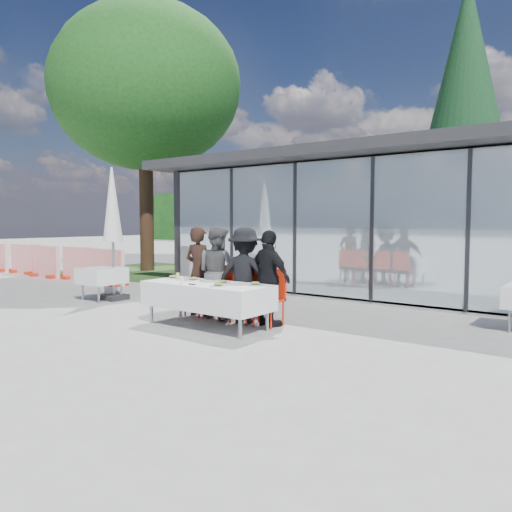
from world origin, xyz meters
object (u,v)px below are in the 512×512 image
Objects in this scene: plate_b at (194,279)px; construction_barriers at (35,262)px; plate_d at (255,284)px; market_umbrella at (112,213)px; plate_c at (223,282)px; diner_chair_d at (272,294)px; folded_eyeglasses at (192,284)px; diner_c at (245,275)px; diner_d at (269,278)px; diner_b at (218,272)px; conifer_tree at (465,103)px; diner_chair_a at (202,287)px; plate_extra at (219,285)px; plate_a at (173,277)px; deciduous_tree at (145,88)px; diner_chair_c at (248,292)px; diner_chair_b at (220,289)px; dining_table at (207,295)px; diner_a at (199,271)px; spare_table_left at (102,276)px; juice_bottle at (178,276)px.

construction_barriers is (-9.69, 2.46, -0.34)m from plate_b.
market_umbrella is at bearing 171.57° from plate_d.
plate_c is 10.66m from construction_barriers.
diner_chair_d reaches higher than folded_eyeglasses.
diner_c is 0.75m from plate_d.
market_umbrella is (-4.49, 0.21, 1.15)m from diner_d.
conifer_tree is at bearing -87.99° from diner_b.
plate_extra is (1.29, -0.98, 0.24)m from diner_chair_a.
plate_a is (-1.72, -0.65, 0.24)m from diner_chair_d.
diner_d is 6.10× the size of plate_extra.
deciduous_tree is at bearing -46.45° from diner_c.
plate_b is (0.43, -0.66, 0.24)m from diner_chair_a.
diner_b is 6.32× the size of plate_extra.
plate_extra is 0.03× the size of deciduous_tree.
diner_b is at bearing -3.58° from market_umbrella.
construction_barriers reaches higher than plate_c.
diner_chair_c is 3.62× the size of plate_d.
market_umbrella is at bearing 178.30° from diner_chair_d.
market_umbrella reaches higher than construction_barriers.
diner_chair_c is 1.39m from plate_a.
market_umbrella is at bearing -14.62° from construction_barriers.
diner_chair_b is at bearing 106.43° from folded_eyeglasses.
dining_table is 0.79m from diner_c.
diner_b is at bearing -9.04° from diner_chair_a.
diner_a is 3.05m from spare_table_left.
diner_chair_c is 0.70m from plate_c.
plate_c is at bearing 60.28° from diner_d.
plate_a is at bearing -97.41° from conifer_tree.
conifer_tree is at bearing 87.94° from plate_c.
plate_c is at bearing 7.50° from juice_bottle.
market_umbrella is at bearing 49.31° from spare_table_left.
diner_chair_c reaches higher than dining_table.
folded_eyeglasses is (0.79, -1.07, 0.22)m from diner_chair_a.
diner_chair_b and diner_chair_c have the same top height.
plate_b is at bearing -95.08° from conifer_tree.
diner_chair_d reaches higher than juice_bottle.
diner_b is (0.47, 0.00, 0.01)m from diner_a.
plate_d is (1.22, -0.47, -0.07)m from diner_b.
market_umbrella is 6.79m from construction_barriers.
plate_b is at bearing -135.94° from diner_chair_c.
plate_c is (-0.01, -0.59, -0.07)m from diner_c.
juice_bottle is at bearing -151.81° from diner_chair_d.
juice_bottle is (-1.46, -0.79, 0.28)m from diner_chair_d.
plate_c is at bearing -90.69° from diner_chair_c.
deciduous_tree is at bearing 60.67° from construction_barriers.
diner_chair_d is 7.14× the size of juice_bottle.
diner_chair_c is 0.52m from diner_chair_d.
conifer_tree is at bearing 69.25° from spare_table_left.
deciduous_tree is (-7.44, 5.13, 5.64)m from diner_a.
deciduous_tree is (1.82, 3.25, 6.04)m from construction_barriers.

